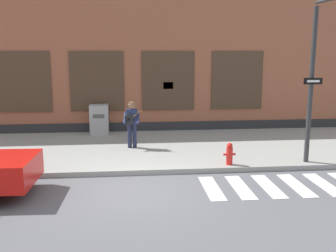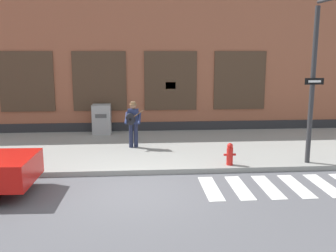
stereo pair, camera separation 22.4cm
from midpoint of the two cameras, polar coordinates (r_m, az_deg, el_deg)
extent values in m
plane|color=#56565B|center=(10.62, -4.10, -9.46)|extent=(160.00, 160.00, 0.00)
cube|color=gray|center=(14.69, -4.23, -3.31)|extent=(28.00, 5.86, 0.16)
cube|color=#99563D|center=(19.18, -4.44, 9.23)|extent=(28.00, 4.00, 6.24)
cube|color=#28282B|center=(17.49, -4.29, -0.34)|extent=(28.00, 0.04, 0.55)
cube|color=#473323|center=(17.79, -19.51, 6.07)|extent=(2.30, 0.06, 2.56)
cube|color=black|center=(17.78, -19.51, 6.07)|extent=(2.18, 0.03, 2.44)
cube|color=#473323|center=(17.26, -9.54, 6.41)|extent=(2.30, 0.06, 2.56)
cube|color=black|center=(17.25, -9.54, 6.41)|extent=(2.18, 0.03, 2.44)
cube|color=#473323|center=(17.26, 0.75, 6.56)|extent=(2.30, 0.06, 2.56)
cube|color=black|center=(17.25, 0.76, 6.56)|extent=(2.18, 0.03, 2.44)
cube|color=#473323|center=(17.81, 10.73, 6.51)|extent=(2.30, 0.06, 2.56)
cube|color=black|center=(17.80, 10.73, 6.51)|extent=(2.18, 0.03, 2.44)
cube|color=yellow|center=(17.26, 0.76, 5.90)|extent=(0.44, 0.02, 0.30)
cube|color=silver|center=(10.87, 6.81, -8.98)|extent=(0.42, 1.90, 0.01)
cube|color=silver|center=(11.05, 10.92, -8.77)|extent=(0.42, 1.90, 0.01)
cube|color=silver|center=(11.28, 14.87, -8.53)|extent=(0.42, 1.90, 0.01)
cube|color=silver|center=(11.56, 18.64, -8.26)|extent=(0.42, 1.90, 0.01)
cube|color=silver|center=(11.89, 22.21, -7.97)|extent=(0.42, 1.90, 0.01)
cube|color=silver|center=(11.26, -17.75, -4.82)|extent=(0.07, 0.24, 0.12)
cube|color=silver|center=(10.21, -19.42, -6.55)|extent=(0.07, 0.24, 0.12)
cylinder|color=black|center=(11.92, -21.58, -6.24)|extent=(0.67, 0.26, 0.66)
cylinder|color=#1E233D|center=(14.49, -4.24, -1.40)|extent=(0.15, 0.15, 0.88)
cylinder|color=#1E233D|center=(14.49, -4.95, -1.41)|extent=(0.15, 0.15, 0.88)
cube|color=navy|center=(14.36, -4.63, 1.39)|extent=(0.40, 0.25, 0.55)
sphere|color=#9E7051|center=(14.30, -4.66, 2.91)|extent=(0.22, 0.22, 0.22)
cylinder|color=olive|center=(14.29, -4.66, 3.15)|extent=(0.28, 0.28, 0.02)
cylinder|color=olive|center=(14.29, -4.66, 3.35)|extent=(0.18, 0.18, 0.09)
cylinder|color=navy|center=(14.25, -3.71, 1.17)|extent=(0.14, 0.52, 0.39)
cylinder|color=navy|center=(14.30, -5.63, 1.17)|extent=(0.14, 0.52, 0.39)
ellipsoid|color=black|center=(14.21, -5.02, 1.00)|extent=(0.37, 0.15, 0.44)
cylinder|color=black|center=(14.15, -5.05, 0.96)|extent=(0.09, 0.02, 0.09)
cylinder|color=brown|center=(14.13, -3.99, 1.70)|extent=(0.47, 0.08, 0.34)
cylinder|color=#2D2D30|center=(13.01, 20.67, 5.32)|extent=(0.15, 0.15, 4.84)
cube|color=black|center=(12.90, 20.94, 6.08)|extent=(0.60, 0.05, 0.20)
cube|color=white|center=(12.88, 20.98, 6.07)|extent=(0.40, 0.03, 0.07)
cube|color=#9E9E9E|center=(17.03, -9.23, 1.00)|extent=(0.78, 0.66, 1.26)
cube|color=#4C4C4C|center=(16.67, -9.34, 1.43)|extent=(0.47, 0.02, 0.16)
cylinder|color=red|center=(12.46, 9.46, -4.36)|extent=(0.20, 0.20, 0.55)
sphere|color=red|center=(12.38, 9.51, -2.87)|extent=(0.18, 0.18, 0.18)
cylinder|color=red|center=(12.42, 8.84, -4.14)|extent=(0.10, 0.07, 0.07)
cylinder|color=red|center=(12.48, 10.09, -4.10)|extent=(0.10, 0.07, 0.07)
camera|label=1|loc=(0.11, -89.46, 0.11)|focal=42.00mm
camera|label=2|loc=(0.11, 90.54, -0.11)|focal=42.00mm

